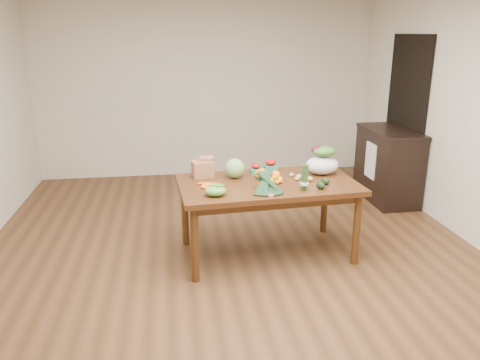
{
  "coord_description": "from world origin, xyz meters",
  "views": [
    {
      "loc": [
        -0.56,
        -4.07,
        2.12
      ],
      "look_at": [
        0.06,
        0.0,
        0.82
      ],
      "focal_mm": 35.0,
      "sensor_mm": 36.0,
      "label": 1
    }
  ],
  "objects": [
    {
      "name": "floor",
      "position": [
        0.0,
        0.0,
        0.0
      ],
      "size": [
        6.0,
        6.0,
        0.0
      ],
      "primitive_type": "plane",
      "color": "brown",
      "rests_on": "ground"
    },
    {
      "name": "room_walls",
      "position": [
        0.0,
        0.0,
        1.35
      ],
      "size": [
        5.02,
        6.02,
        2.7
      ],
      "color": "beige",
      "rests_on": "floor"
    },
    {
      "name": "dining_table",
      "position": [
        0.34,
        0.1,
        0.38
      ],
      "size": [
        1.75,
        1.05,
        0.75
      ],
      "primitive_type": "cube",
      "rotation": [
        0.0,
        0.0,
        0.07
      ],
      "color": "#4C2811",
      "rests_on": "floor"
    },
    {
      "name": "doorway_dark",
      "position": [
        2.48,
        1.6,
        1.05
      ],
      "size": [
        0.02,
        1.0,
        2.1
      ],
      "primitive_type": "cube",
      "color": "black",
      "rests_on": "floor"
    },
    {
      "name": "cabinet",
      "position": [
        2.22,
        1.43,
        0.47
      ],
      "size": [
        0.52,
        1.02,
        0.94
      ],
      "primitive_type": "cube",
      "color": "black",
      "rests_on": "floor"
    },
    {
      "name": "dish_towel",
      "position": [
        1.96,
        1.4,
        0.55
      ],
      "size": [
        0.02,
        0.28,
        0.45
      ],
      "primitive_type": "cube",
      "color": "white",
      "rests_on": "cabinet"
    },
    {
      "name": "paper_bag",
      "position": [
        -0.26,
        0.37,
        0.85
      ],
      "size": [
        0.29,
        0.25,
        0.19
      ],
      "primitive_type": null,
      "rotation": [
        0.0,
        0.0,
        0.07
      ],
      "color": "#A26C48",
      "rests_on": "dining_table"
    },
    {
      "name": "cabbage",
      "position": [
        0.05,
        0.29,
        0.85
      ],
      "size": [
        0.19,
        0.19,
        0.19
      ],
      "primitive_type": "sphere",
      "color": "#96C672",
      "rests_on": "dining_table"
    },
    {
      "name": "strawberry_basket_a",
      "position": [
        0.27,
        0.37,
        0.79
      ],
      "size": [
        0.1,
        0.1,
        0.09
      ],
      "primitive_type": null,
      "rotation": [
        0.0,
        0.0,
        0.07
      ],
      "color": "red",
      "rests_on": "dining_table"
    },
    {
      "name": "strawberry_basket_b",
      "position": [
        0.44,
        0.42,
        0.8
      ],
      "size": [
        0.13,
        0.13,
        0.11
      ],
      "primitive_type": null,
      "rotation": [
        0.0,
        0.0,
        0.07
      ],
      "color": "red",
      "rests_on": "dining_table"
    },
    {
      "name": "orange_a",
      "position": [
        0.28,
        0.21,
        0.79
      ],
      "size": [
        0.09,
        0.09,
        0.09
      ],
      "primitive_type": "sphere",
      "color": "orange",
      "rests_on": "dining_table"
    },
    {
      "name": "orange_b",
      "position": [
        0.32,
        0.28,
        0.79
      ],
      "size": [
        0.09,
        0.09,
        0.09
      ],
      "primitive_type": "sphere",
      "color": "orange",
      "rests_on": "dining_table"
    },
    {
      "name": "orange_c",
      "position": [
        0.43,
        0.16,
        0.79
      ],
      "size": [
        0.09,
        0.09,
        0.09
      ],
      "primitive_type": "sphere",
      "color": "#FFAC0F",
      "rests_on": "dining_table"
    },
    {
      "name": "mandarin_cluster",
      "position": [
        0.4,
        0.07,
        0.79
      ],
      "size": [
        0.19,
        0.19,
        0.08
      ],
      "primitive_type": null,
      "rotation": [
        0.0,
        0.0,
        0.07
      ],
      "color": "orange",
      "rests_on": "dining_table"
    },
    {
      "name": "carrots",
      "position": [
        -0.21,
        0.05,
        0.76
      ],
      "size": [
        0.23,
        0.2,
        0.03
      ],
      "primitive_type": null,
      "rotation": [
        0.0,
        0.0,
        0.07
      ],
      "color": "#DD5412",
      "rests_on": "dining_table"
    },
    {
      "name": "snap_pea_bag",
      "position": [
        -0.19,
        -0.22,
        0.79
      ],
      "size": [
        0.2,
        0.15,
        0.09
      ],
      "primitive_type": "ellipsoid",
      "color": "#55A036",
      "rests_on": "dining_table"
    },
    {
      "name": "kale_bunch",
      "position": [
        0.28,
        -0.21,
        0.83
      ],
      "size": [
        0.35,
        0.42,
        0.16
      ],
      "primitive_type": null,
      "rotation": [
        0.0,
        0.0,
        0.07
      ],
      "color": "black",
      "rests_on": "dining_table"
    },
    {
      "name": "asparagus_bundle",
      "position": [
        0.61,
        -0.19,
        0.88
      ],
      "size": [
        0.09,
        0.12,
        0.26
      ],
      "primitive_type": null,
      "rotation": [
        0.15,
        0.0,
        0.07
      ],
      "color": "#417B38",
      "rests_on": "dining_table"
    },
    {
      "name": "potato_a",
      "position": [
        0.66,
        0.15,
        0.77
      ],
      "size": [
        0.06,
        0.05,
        0.05
      ],
      "primitive_type": "ellipsoid",
      "color": "tan",
      "rests_on": "dining_table"
    },
    {
      "name": "potato_b",
      "position": [
        0.63,
        0.1,
        0.77
      ],
      "size": [
        0.04,
        0.04,
        0.04
      ],
      "primitive_type": "ellipsoid",
      "color": "tan",
      "rests_on": "dining_table"
    },
    {
      "name": "potato_c",
      "position": [
        0.72,
        0.12,
        0.77
      ],
      "size": [
        0.06,
        0.05,
        0.05
      ],
      "primitive_type": "ellipsoid",
      "color": "tan",
      "rests_on": "dining_table"
    },
    {
      "name": "potato_d",
      "position": [
        0.61,
        0.23,
        0.77
      ],
      "size": [
        0.05,
        0.04,
        0.04
      ],
      "primitive_type": "ellipsoid",
      "color": "#D4C67A",
      "rests_on": "dining_table"
    },
    {
      "name": "potato_e",
      "position": [
        0.75,
        0.06,
        0.77
      ],
      "size": [
        0.05,
        0.05,
        0.05
      ],
      "primitive_type": "ellipsoid",
      "color": "tan",
      "rests_on": "dining_table"
    },
    {
      "name": "avocado_a",
      "position": [
        0.78,
        -0.17,
        0.78
      ],
      "size": [
        0.09,
        0.12,
        0.07
      ],
      "primitive_type": "ellipsoid",
      "rotation": [
        0.0,
        0.0,
        0.3
      ],
      "color": "black",
      "rests_on": "dining_table"
    },
    {
      "name": "avocado_b",
      "position": [
        0.86,
        -0.05,
        0.78
      ],
      "size": [
        0.09,
        0.11,
        0.07
      ],
      "primitive_type": "ellipsoid",
      "rotation": [
        0.0,
        0.0,
        0.3
      ],
      "color": "black",
      "rests_on": "dining_table"
    },
    {
      "name": "salad_bag",
      "position": [
        0.93,
        0.28,
        0.88
      ],
      "size": [
        0.35,
        0.28,
        0.26
      ],
      "primitive_type": null,
      "rotation": [
        0.0,
        0.0,
        0.07
      ],
      "color": "silver",
      "rests_on": "dining_table"
    }
  ]
}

